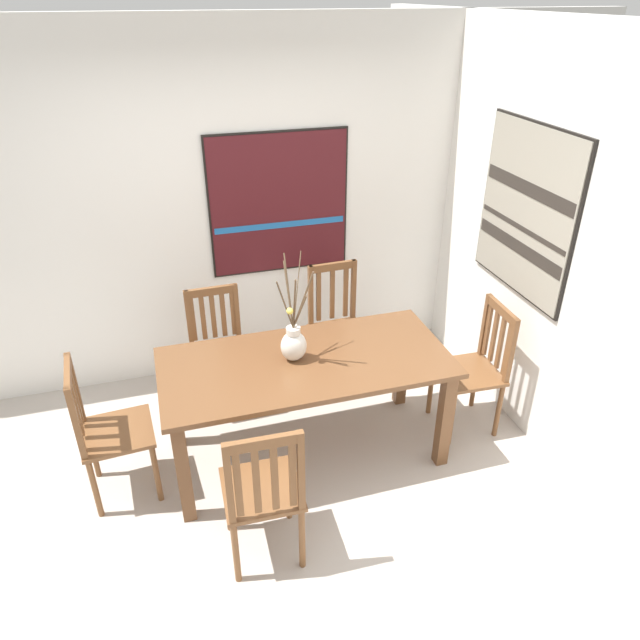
# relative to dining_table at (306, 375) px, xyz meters

# --- Properties ---
(ground_plane) EXTENTS (6.40, 6.40, 0.03)m
(ground_plane) POSITION_rel_dining_table_xyz_m (-0.23, -0.54, -0.67)
(ground_plane) COLOR #B2A89E
(wall_back) EXTENTS (6.40, 0.12, 2.70)m
(wall_back) POSITION_rel_dining_table_xyz_m (-0.23, 1.32, 0.70)
(wall_back) COLOR silver
(wall_back) RESTS_ON ground_plane
(wall_side) EXTENTS (0.12, 6.40, 2.70)m
(wall_side) POSITION_rel_dining_table_xyz_m (1.63, -0.54, 0.70)
(wall_side) COLOR silver
(wall_side) RESTS_ON ground_plane
(dining_table) EXTENTS (1.84, 0.86, 0.76)m
(dining_table) POSITION_rel_dining_table_xyz_m (0.00, 0.00, 0.00)
(dining_table) COLOR brown
(dining_table) RESTS_ON ground_plane
(centerpiece_vase) EXTENTS (0.21, 0.31, 0.67)m
(centerpiece_vase) POSITION_rel_dining_table_xyz_m (-0.07, 0.03, 0.24)
(centerpiece_vase) COLOR silver
(centerpiece_vase) RESTS_ON dining_table
(chair_0) EXTENTS (0.44, 0.44, 0.96)m
(chair_0) POSITION_rel_dining_table_xyz_m (1.24, -0.03, -0.15)
(chair_0) COLOR brown
(chair_0) RESTS_ON ground_plane
(chair_1) EXTENTS (0.43, 0.43, 0.92)m
(chair_1) POSITION_rel_dining_table_xyz_m (-0.47, 0.77, -0.16)
(chair_1) COLOR brown
(chair_1) RESTS_ON ground_plane
(chair_2) EXTENTS (0.43, 0.43, 0.98)m
(chair_2) POSITION_rel_dining_table_xyz_m (-0.45, -0.76, -0.15)
(chair_2) COLOR brown
(chair_2) RESTS_ON ground_plane
(chair_3) EXTENTS (0.45, 0.45, 0.96)m
(chair_3) POSITION_rel_dining_table_xyz_m (-1.25, 0.01, -0.16)
(chair_3) COLOR brown
(chair_3) RESTS_ON ground_plane
(chair_4) EXTENTS (0.44, 0.44, 0.98)m
(chair_4) POSITION_rel_dining_table_xyz_m (0.48, 0.79, -0.15)
(chair_4) COLOR brown
(chair_4) RESTS_ON ground_plane
(painting_on_back_wall) EXTENTS (1.09, 0.05, 1.10)m
(painting_on_back_wall) POSITION_rel_dining_table_xyz_m (0.14, 1.26, 0.73)
(painting_on_back_wall) COLOR black
(painting_on_side_wall) EXTENTS (0.05, 1.00, 1.13)m
(painting_on_side_wall) POSITION_rel_dining_table_xyz_m (1.56, 0.16, 0.89)
(painting_on_side_wall) COLOR black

